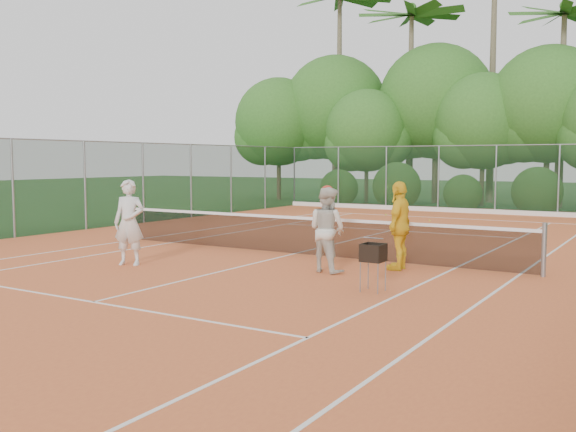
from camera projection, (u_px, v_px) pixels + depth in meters
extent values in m
plane|color=#1E4619|center=(293.00, 255.00, 16.08)|extent=(120.00, 120.00, 0.00)
cube|color=#D96532|center=(293.00, 255.00, 16.08)|extent=(18.00, 36.00, 0.02)
cylinder|color=gray|center=(123.00, 221.00, 19.13)|extent=(0.10, 0.10, 1.10)
cylinder|color=gray|center=(544.00, 250.00, 12.93)|extent=(0.10, 0.10, 1.10)
cube|color=black|center=(293.00, 236.00, 16.04)|extent=(11.87, 0.03, 0.86)
cube|color=white|center=(293.00, 218.00, 16.00)|extent=(11.87, 0.04, 0.07)
imported|color=silver|center=(129.00, 222.00, 14.36)|extent=(0.82, 0.69, 1.92)
imported|color=beige|center=(327.00, 230.00, 13.46)|extent=(1.01, 0.87, 1.80)
ellipsoid|color=red|center=(327.00, 189.00, 13.39)|extent=(0.22, 0.22, 0.14)
imported|color=yellow|center=(400.00, 226.00, 13.76)|extent=(0.55, 1.15, 1.91)
cylinder|color=gray|center=(360.00, 277.00, 11.44)|extent=(0.02, 0.02, 0.55)
cylinder|color=gray|center=(385.00, 276.00, 11.55)|extent=(0.02, 0.02, 0.55)
cube|color=black|center=(373.00, 252.00, 11.45)|extent=(0.38, 0.38, 0.32)
sphere|color=#AAC92E|center=(386.00, 215.00, 27.30)|extent=(0.07, 0.07, 0.07)
sphere|color=gold|center=(430.00, 220.00, 24.71)|extent=(0.07, 0.07, 0.07)
cube|color=white|center=(443.00, 218.00, 26.16)|extent=(11.03, 0.06, 0.01)
cube|color=white|center=(134.00, 240.00, 18.94)|extent=(0.06, 23.77, 0.01)
cube|color=white|center=(520.00, 274.00, 13.21)|extent=(0.06, 23.77, 0.01)
cube|color=white|center=(169.00, 243.00, 18.23)|extent=(0.06, 23.77, 0.01)
cube|color=white|center=(454.00, 269.00, 13.93)|extent=(0.06, 23.77, 0.01)
cube|color=white|center=(391.00, 230.00, 21.50)|extent=(8.23, 0.06, 0.01)
cube|color=white|center=(93.00, 302.00, 10.65)|extent=(8.23, 0.06, 0.01)
cube|color=white|center=(293.00, 254.00, 16.08)|extent=(0.06, 12.80, 0.01)
cube|color=#19381E|center=(466.00, 179.00, 28.67)|extent=(18.00, 0.02, 3.00)
cylinder|color=gray|center=(294.00, 177.00, 33.37)|extent=(0.07, 0.07, 3.00)
cube|color=#19381E|center=(13.00, 188.00, 19.38)|extent=(0.02, 33.00, 3.00)
cylinder|color=gray|center=(294.00, 177.00, 33.37)|extent=(0.07, 0.07, 3.00)
cylinder|color=brown|center=(279.00, 168.00, 38.56)|extent=(0.26, 0.26, 3.75)
sphere|color=#306120|center=(279.00, 122.00, 38.32)|extent=(5.25, 5.25, 5.25)
cylinder|color=brown|center=(335.00, 163.00, 38.24)|extent=(0.30, 0.30, 4.40)
sphere|color=#306120|center=(335.00, 108.00, 37.95)|extent=(6.16, 6.16, 6.16)
cylinder|color=brown|center=(366.00, 174.00, 35.03)|extent=(0.22, 0.22, 3.20)
sphere|color=#306120|center=(367.00, 131.00, 34.82)|extent=(4.48, 4.48, 4.48)
cylinder|color=brown|center=(435.00, 162.00, 35.52)|extent=(0.31, 0.31, 4.50)
sphere|color=#306120|center=(436.00, 102.00, 35.23)|extent=(6.30, 6.30, 6.30)
cylinder|color=brown|center=(482.00, 172.00, 32.73)|extent=(0.24, 0.24, 3.50)
sphere|color=#306120|center=(483.00, 121.00, 32.50)|extent=(4.90, 4.90, 4.90)
cylinder|color=brown|center=(546.00, 167.00, 31.55)|extent=(0.28, 0.28, 4.10)
sphere|color=#306120|center=(549.00, 104.00, 31.29)|extent=(5.74, 5.74, 5.74)
cone|color=brown|center=(339.00, 93.00, 39.40)|extent=(0.44, 0.44, 13.00)
cone|color=brown|center=(410.00, 104.00, 36.02)|extent=(0.44, 0.44, 11.00)
sphere|color=#306120|center=(412.00, 7.00, 35.56)|extent=(0.50, 0.50, 0.50)
cone|color=brown|center=(493.00, 67.00, 35.45)|extent=(0.44, 0.44, 15.00)
cone|color=brown|center=(561.00, 106.00, 31.46)|extent=(0.44, 0.44, 10.00)
sphere|color=#306120|center=(565.00, 5.00, 31.04)|extent=(0.50, 0.50, 0.50)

